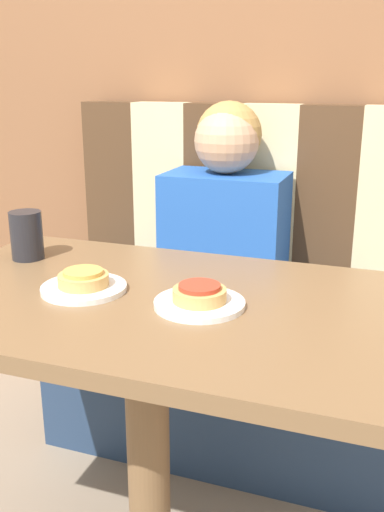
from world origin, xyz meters
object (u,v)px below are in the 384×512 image
object	(u,v)px
pizza_right	(200,293)
drinking_cup	(27,235)
person	(226,213)
pizza_left	(83,279)
plate_left	(84,288)
plate_right	(199,304)

from	to	relation	value
pizza_right	drinking_cup	size ratio (longest dim) A/B	0.89
person	pizza_left	xyz separation A→B (m)	(-0.13, -0.63, -0.02)
plate_left	pizza_right	xyz separation A→B (m)	(0.26, 0.00, 0.02)
plate_left	pizza_right	bearing A→B (deg)	0.00
pizza_left	plate_left	bearing A→B (deg)	-90.00
pizza_left	drinking_cup	xyz separation A→B (m)	(-0.25, 0.16, 0.03)
drinking_cup	plate_left	bearing A→B (deg)	-31.98
pizza_left	pizza_right	xyz separation A→B (m)	(0.26, 0.00, 0.00)
pizza_right	drinking_cup	distance (m)	0.54
plate_right	pizza_right	size ratio (longest dim) A/B	1.70
person	plate_left	world-z (taller)	person
pizza_left	plate_right	bearing A→B (deg)	-0.00
plate_left	plate_right	size ratio (longest dim) A/B	1.00
person	pizza_left	distance (m)	0.64
plate_left	drinking_cup	bearing A→B (deg)	148.02
person	drinking_cup	bearing A→B (deg)	-129.13
plate_left	plate_right	world-z (taller)	same
pizza_left	pizza_right	distance (m)	0.26
plate_right	drinking_cup	distance (m)	0.54
person	pizza_right	xyz separation A→B (m)	(0.13, -0.63, -0.02)
drinking_cup	plate_right	bearing A→B (deg)	-16.95
plate_left	drinking_cup	xyz separation A→B (m)	(-0.25, 0.16, 0.06)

